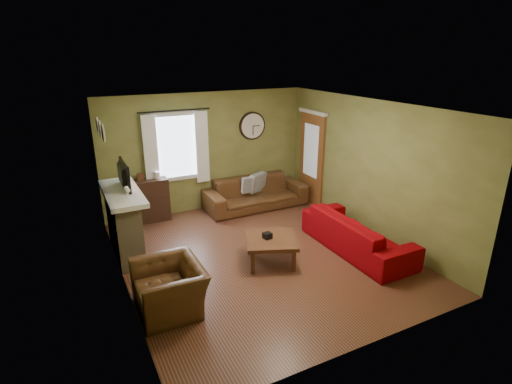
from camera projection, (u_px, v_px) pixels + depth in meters
name	position (u px, v px, depth m)	size (l,w,h in m)	color
floor	(261.00, 255.00, 7.06)	(4.60, 5.20, 0.00)	#583021
ceiling	(262.00, 107.00, 6.18)	(4.60, 5.20, 0.00)	white
wall_left	(118.00, 210.00, 5.64)	(0.00, 5.20, 2.60)	olive
wall_right	(368.00, 168.00, 7.60)	(0.00, 5.20, 2.60)	olive
wall_back	(207.00, 152.00, 8.80)	(4.60, 0.00, 2.60)	olive
wall_front	(370.00, 253.00, 4.43)	(4.60, 0.00, 2.60)	olive
fireplace	(124.00, 225.00, 6.95)	(0.40, 1.40, 1.10)	#988864
firebox	(137.00, 236.00, 7.11)	(0.04, 0.60, 0.55)	black
mantel	(122.00, 193.00, 6.76)	(0.58, 1.60, 0.08)	white
tv	(120.00, 179.00, 6.82)	(0.60, 0.08, 0.35)	black
tv_screen	(125.00, 175.00, 6.84)	(0.02, 0.62, 0.36)	#994C3F
medallion_left	(103.00, 133.00, 6.00)	(0.28, 0.28, 0.03)	white
medallion_mid	(100.00, 129.00, 6.30)	(0.28, 0.28, 0.03)	white
medallion_right	(98.00, 126.00, 6.59)	(0.28, 0.28, 0.03)	white
window_pane	(176.00, 147.00, 8.42)	(1.00, 0.02, 1.30)	silver
curtain_rod	(175.00, 111.00, 8.08)	(0.03, 0.03, 1.50)	black
curtain_left	(151.00, 153.00, 8.12)	(0.28, 0.04, 1.55)	white
curtain_right	(202.00, 147.00, 8.59)	(0.28, 0.04, 1.55)	white
wall_clock	(253.00, 126.00, 9.06)	(0.64, 0.06, 0.64)	white
door	(311.00, 159.00, 9.22)	(0.05, 0.90, 2.10)	brown
bookshelf	(150.00, 201.00, 8.36)	(0.76, 0.32, 0.91)	#301D13
book	(152.00, 176.00, 8.28)	(0.15, 0.20, 0.02)	#4E2B19
sofa_brown	(256.00, 193.00, 9.14)	(2.32, 0.91, 0.68)	#4B2D18
pillow_left	(250.00, 185.00, 9.04)	(0.37, 0.11, 0.37)	gray
pillow_right	(258.00, 182.00, 9.19)	(0.44, 0.13, 0.44)	gray
sofa_red	(357.00, 233.00, 7.16)	(2.26, 0.88, 0.66)	#790106
armchair	(170.00, 288.00, 5.51)	(1.02, 0.89, 0.66)	#4B2D18
coffee_table	(271.00, 250.00, 6.78)	(0.84, 0.84, 0.45)	#4E2B19
tissue_box	(267.00, 241.00, 6.72)	(0.13, 0.13, 0.10)	black
wine_glass_a	(128.00, 195.00, 6.24)	(0.07, 0.07, 0.21)	white
wine_glass_b	(127.00, 193.00, 6.36)	(0.07, 0.07, 0.21)	white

